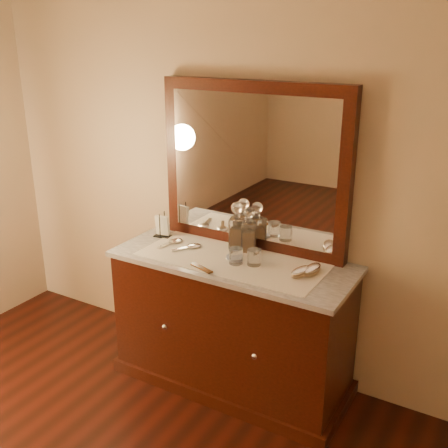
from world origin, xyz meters
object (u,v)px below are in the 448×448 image
(comb, at_px, (202,268))
(brush_near, at_px, (301,272))
(decanter_left, at_px, (237,230))
(napkin_rack, at_px, (162,227))
(hand_mirror_outer, at_px, (174,242))
(brush_far, at_px, (312,270))
(pin_dish, at_px, (234,257))
(hand_mirror_inner, at_px, (191,246))
(mirror_frame, at_px, (253,167))
(dresser_cabinet, at_px, (232,325))
(decanter_right, at_px, (249,234))

(comb, xyz_separation_m, brush_near, (0.51, 0.20, 0.02))
(decanter_left, bearing_deg, napkin_rack, -171.66)
(hand_mirror_outer, bearing_deg, brush_far, 1.17)
(pin_dish, distance_m, brush_far, 0.48)
(comb, distance_m, brush_far, 0.61)
(decanter_left, distance_m, hand_mirror_outer, 0.42)
(brush_far, bearing_deg, comb, -155.33)
(brush_far, height_order, hand_mirror_outer, brush_far)
(comb, bearing_deg, hand_mirror_inner, 152.82)
(mirror_frame, relative_size, napkin_rack, 7.35)
(dresser_cabinet, xyz_separation_m, hand_mirror_inner, (-0.30, 0.01, 0.45))
(mirror_frame, xyz_separation_m, pin_dish, (0.00, -0.24, -0.49))
(hand_mirror_outer, bearing_deg, napkin_rack, 154.53)
(decanter_left, bearing_deg, comb, -92.78)
(mirror_frame, xyz_separation_m, hand_mirror_inner, (-0.30, -0.23, -0.49))
(hand_mirror_inner, bearing_deg, hand_mirror_outer, 175.45)
(napkin_rack, distance_m, decanter_left, 0.52)
(brush_near, distance_m, brush_far, 0.07)
(mirror_frame, xyz_separation_m, brush_far, (0.48, -0.20, -0.47))
(dresser_cabinet, height_order, hand_mirror_outer, hand_mirror_outer)
(decanter_right, bearing_deg, comb, -106.27)
(napkin_rack, xyz_separation_m, brush_near, (1.01, -0.10, -0.04))
(dresser_cabinet, distance_m, hand_mirror_outer, 0.63)
(napkin_rack, bearing_deg, hand_mirror_outer, -25.47)
(decanter_right, bearing_deg, hand_mirror_inner, -157.13)
(mirror_frame, bearing_deg, pin_dish, -89.16)
(comb, height_order, brush_far, brush_far)
(mirror_frame, relative_size, decanter_left, 4.12)
(comb, xyz_separation_m, hand_mirror_inner, (-0.22, 0.23, 0.00))
(brush_far, bearing_deg, decanter_right, 166.47)
(comb, relative_size, hand_mirror_outer, 0.82)
(dresser_cabinet, bearing_deg, brush_far, 5.26)
(comb, distance_m, decanter_right, 0.39)
(mirror_frame, distance_m, brush_far, 0.70)
(decanter_right, distance_m, hand_mirror_outer, 0.49)
(brush_far, relative_size, hand_mirror_inner, 0.82)
(dresser_cabinet, relative_size, comb, 8.48)
(dresser_cabinet, relative_size, pin_dish, 16.62)
(napkin_rack, bearing_deg, decanter_left, 8.34)
(hand_mirror_inner, bearing_deg, decanter_left, 31.83)
(comb, relative_size, brush_far, 1.02)
(dresser_cabinet, bearing_deg, hand_mirror_outer, 176.71)
(brush_near, distance_m, hand_mirror_inner, 0.74)
(decanter_right, distance_m, hand_mirror_inner, 0.37)
(brush_near, relative_size, brush_far, 1.02)
(pin_dish, height_order, brush_near, brush_near)
(pin_dish, xyz_separation_m, decanter_right, (0.02, 0.15, 0.10))
(decanter_left, height_order, hand_mirror_outer, decanter_left)
(mirror_frame, bearing_deg, hand_mirror_inner, -142.57)
(pin_dish, bearing_deg, brush_near, -2.35)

